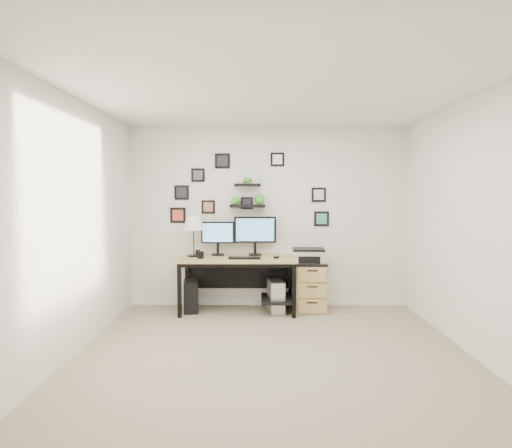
{
  "coord_description": "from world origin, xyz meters",
  "views": [
    {
      "loc": [
        -0.14,
        -4.18,
        1.63
      ],
      "look_at": [
        -0.18,
        1.83,
        1.2
      ],
      "focal_mm": 30.0,
      "sensor_mm": 36.0,
      "label": 1
    }
  ],
  "objects_px": {
    "monitor_right": "(255,232)",
    "file_cabinet": "(310,286)",
    "pc_tower_grey": "(276,296)",
    "table_lamp": "(194,224)",
    "monitor_left": "(218,236)",
    "desk": "(240,266)",
    "pc_tower_black": "(191,295)",
    "mug": "(201,255)",
    "printer": "(308,255)"
  },
  "relations": [
    {
      "from": "table_lamp",
      "to": "desk",
      "type": "bearing_deg",
      "value": -6.58
    },
    {
      "from": "monitor_right",
      "to": "mug",
      "type": "bearing_deg",
      "value": -157.75
    },
    {
      "from": "table_lamp",
      "to": "pc_tower_grey",
      "type": "xyz_separation_m",
      "value": [
        1.14,
        -0.11,
        -0.99
      ]
    },
    {
      "from": "monitor_left",
      "to": "table_lamp",
      "type": "bearing_deg",
      "value": -160.48
    },
    {
      "from": "pc_tower_grey",
      "to": "pc_tower_black",
      "type": "bearing_deg",
      "value": 178.21
    },
    {
      "from": "desk",
      "to": "file_cabinet",
      "type": "distance_m",
      "value": 1.01
    },
    {
      "from": "printer",
      "to": "monitor_left",
      "type": "bearing_deg",
      "value": 174.03
    },
    {
      "from": "pc_tower_black",
      "to": "printer",
      "type": "relative_size",
      "value": 0.97
    },
    {
      "from": "monitor_right",
      "to": "file_cabinet",
      "type": "xyz_separation_m",
      "value": [
        0.77,
        -0.13,
        -0.74
      ]
    },
    {
      "from": "monitor_left",
      "to": "file_cabinet",
      "type": "distance_m",
      "value": 1.48
    },
    {
      "from": "mug",
      "to": "printer",
      "type": "distance_m",
      "value": 1.49
    },
    {
      "from": "desk",
      "to": "monitor_right",
      "type": "xyz_separation_m",
      "value": [
        0.2,
        0.19,
        0.45
      ]
    },
    {
      "from": "pc_tower_black",
      "to": "file_cabinet",
      "type": "xyz_separation_m",
      "value": [
        1.66,
        0.05,
        0.12
      ]
    },
    {
      "from": "monitor_left",
      "to": "pc_tower_black",
      "type": "distance_m",
      "value": 0.91
    },
    {
      "from": "file_cabinet",
      "to": "pc_tower_black",
      "type": "bearing_deg",
      "value": -178.23
    },
    {
      "from": "table_lamp",
      "to": "monitor_right",
      "type": "bearing_deg",
      "value": 7.75
    },
    {
      "from": "mug",
      "to": "pc_tower_grey",
      "type": "distance_m",
      "value": 1.18
    },
    {
      "from": "table_lamp",
      "to": "pc_tower_grey",
      "type": "distance_m",
      "value": 1.51
    },
    {
      "from": "pc_tower_black",
      "to": "printer",
      "type": "height_order",
      "value": "printer"
    },
    {
      "from": "monitor_right",
      "to": "mug",
      "type": "relative_size",
      "value": 6.12
    },
    {
      "from": "monitor_right",
      "to": "pc_tower_grey",
      "type": "relative_size",
      "value": 1.3
    },
    {
      "from": "pc_tower_black",
      "to": "desk",
      "type": "bearing_deg",
      "value": -8.11
    },
    {
      "from": "monitor_right",
      "to": "pc_tower_black",
      "type": "bearing_deg",
      "value": -168.25
    },
    {
      "from": "monitor_left",
      "to": "monitor_right",
      "type": "relative_size",
      "value": 0.81
    },
    {
      "from": "desk",
      "to": "monitor_left",
      "type": "relative_size",
      "value": 3.33
    },
    {
      "from": "desk",
      "to": "monitor_right",
      "type": "distance_m",
      "value": 0.53
    },
    {
      "from": "desk",
      "to": "pc_tower_grey",
      "type": "relative_size",
      "value": 3.48
    },
    {
      "from": "monitor_left",
      "to": "file_cabinet",
      "type": "xyz_separation_m",
      "value": [
        1.3,
        -0.13,
        -0.7
      ]
    },
    {
      "from": "monitor_left",
      "to": "pc_tower_grey",
      "type": "bearing_deg",
      "value": -15.01
    },
    {
      "from": "mug",
      "to": "printer",
      "type": "bearing_deg",
      "value": 6.39
    },
    {
      "from": "pc_tower_grey",
      "to": "table_lamp",
      "type": "bearing_deg",
      "value": 174.75
    },
    {
      "from": "monitor_right",
      "to": "pc_tower_black",
      "type": "xyz_separation_m",
      "value": [
        -0.89,
        -0.18,
        -0.86
      ]
    },
    {
      "from": "pc_tower_black",
      "to": "pc_tower_grey",
      "type": "distance_m",
      "value": 1.18
    },
    {
      "from": "table_lamp",
      "to": "pc_tower_black",
      "type": "xyz_separation_m",
      "value": [
        -0.03,
        -0.07,
        -0.99
      ]
    },
    {
      "from": "mug",
      "to": "pc_tower_grey",
      "type": "height_order",
      "value": "mug"
    },
    {
      "from": "pc_tower_grey",
      "to": "file_cabinet",
      "type": "relative_size",
      "value": 0.69
    },
    {
      "from": "table_lamp",
      "to": "monitor_left",
      "type": "bearing_deg",
      "value": 19.52
    },
    {
      "from": "desk",
      "to": "file_cabinet",
      "type": "xyz_separation_m",
      "value": [
        0.97,
        0.06,
        -0.29
      ]
    },
    {
      "from": "desk",
      "to": "mug",
      "type": "distance_m",
      "value": 0.57
    },
    {
      "from": "desk",
      "to": "printer",
      "type": "xyz_separation_m",
      "value": [
        0.94,
        0.06,
        0.14
      ]
    },
    {
      "from": "table_lamp",
      "to": "file_cabinet",
      "type": "bearing_deg",
      "value": -0.61
    },
    {
      "from": "desk",
      "to": "pc_tower_grey",
      "type": "height_order",
      "value": "desk"
    },
    {
      "from": "table_lamp",
      "to": "pc_tower_black",
      "type": "distance_m",
      "value": 0.99
    },
    {
      "from": "desk",
      "to": "pc_tower_grey",
      "type": "bearing_deg",
      "value": -3.47
    },
    {
      "from": "monitor_left",
      "to": "monitor_right",
      "type": "height_order",
      "value": "monitor_right"
    },
    {
      "from": "monitor_left",
      "to": "pc_tower_black",
      "type": "bearing_deg",
      "value": -152.84
    },
    {
      "from": "mug",
      "to": "pc_tower_black",
      "type": "height_order",
      "value": "mug"
    },
    {
      "from": "pc_tower_grey",
      "to": "file_cabinet",
      "type": "xyz_separation_m",
      "value": [
        0.48,
        0.09,
        0.12
      ]
    },
    {
      "from": "monitor_left",
      "to": "printer",
      "type": "xyz_separation_m",
      "value": [
        1.27,
        -0.13,
        -0.26
      ]
    },
    {
      "from": "desk",
      "to": "table_lamp",
      "type": "bearing_deg",
      "value": 173.42
    }
  ]
}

